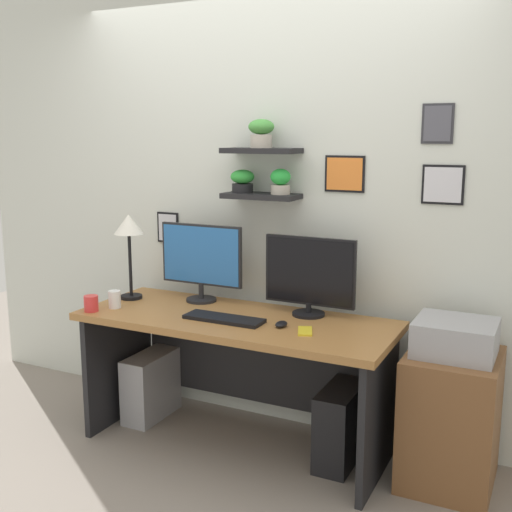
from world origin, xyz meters
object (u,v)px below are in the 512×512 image
desk (240,350)px  computer_mouse (281,324)px  keyboard (224,319)px  computer_tower_left (151,386)px  monitor_left (201,259)px  pen_cup (115,299)px  monitor_right (310,275)px  printer (455,338)px  coffee_mug (91,303)px  drawer_cabinet (450,419)px  cell_phone (305,331)px  desk_lamp (129,232)px  computer_tower_right (340,425)px

desk → computer_mouse: computer_mouse is taller
keyboard → computer_tower_left: (-0.62, 0.18, -0.56)m
monitor_left → pen_cup: 0.55m
desk → computer_mouse: 0.39m
monitor_right → computer_tower_left: 1.26m
printer → pen_cup: bearing=-171.5°
coffee_mug → drawer_cabinet: (1.92, 0.39, -0.46)m
cell_phone → pen_cup: (-1.15, -0.06, 0.05)m
desk_lamp → computer_tower_left: bearing=9.4°
desk_lamp → computer_tower_left: size_ratio=1.27×
monitor_right → keyboard: size_ratio=1.18×
coffee_mug → drawer_cabinet: 2.01m
monitor_right → computer_tower_left: (-0.99, -0.12, -0.77)m
desk_lamp → computer_tower_right: desk_lamp is taller
computer_tower_left → coffee_mug: bearing=-111.5°
monitor_left → computer_tower_right: 1.23m
keyboard → desk_lamp: 0.85m
pen_cup → printer: pen_cup is taller
computer_tower_left → pen_cup: bearing=-105.7°
coffee_mug → drawer_cabinet: bearing=11.5°
drawer_cabinet → printer: printer is taller
cell_phone → computer_mouse: bearing=148.4°
keyboard → drawer_cabinet: size_ratio=0.65×
desk_lamp → computer_tower_left: desk_lamp is taller
desk → coffee_mug: (-0.78, -0.31, 0.25)m
coffee_mug → pen_cup: 0.14m
keyboard → desk_lamp: size_ratio=0.86×
cell_phone → printer: bearing=-4.5°
printer → computer_tower_left: printer is taller
computer_tower_right → pen_cup: bearing=-170.5°
desk_lamp → pen_cup: desk_lamp is taller
monitor_right → desk_lamp: 1.12m
computer_mouse → pen_cup: pen_cup is taller
keyboard → cell_phone: (0.46, 0.00, -0.01)m
pen_cup → printer: size_ratio=0.26×
desk → printer: (1.14, 0.08, 0.21)m
monitor_left → drawer_cabinet: monitor_left is taller
drawer_cabinet → computer_tower_left: bearing=-178.6°
monitor_left → desk_lamp: 0.46m
desk_lamp → desk: bearing=-1.4°
pen_cup → monitor_left: bearing=44.2°
computer_mouse → drawer_cabinet: bearing=12.7°
drawer_cabinet → computer_tower_right: bearing=-174.0°
keyboard → computer_tower_left: bearing=164.1°
coffee_mug → printer: size_ratio=0.24×
desk → computer_tower_right: size_ratio=4.18×
monitor_left → cell_phone: 0.87m
monitor_right → printer: monitor_right is taller
monitor_left → cell_phone: bearing=-20.7°
cell_phone → monitor_left: bearing=137.7°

